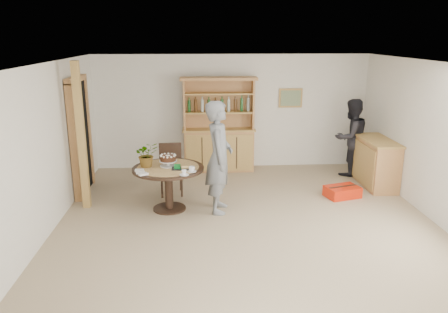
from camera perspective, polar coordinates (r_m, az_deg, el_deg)
ground at (r=6.73m, az=3.31°, el=-9.89°), size 7.00×7.00×0.00m
room_shell at (r=6.19m, az=3.58°, el=4.84°), size 6.04×7.04×2.52m
doorway at (r=8.51m, az=-18.30°, el=2.69°), size 0.13×1.10×2.18m
pine_post at (r=7.66m, az=-18.15°, el=2.44°), size 0.12×0.12×2.50m
hutch at (r=9.54m, az=-0.69°, el=2.25°), size 1.62×0.54×2.04m
sideboard at (r=9.08m, az=19.26°, el=-0.75°), size 0.54×1.26×0.94m
dining_table at (r=7.41m, az=-7.27°, el=-2.52°), size 1.20×1.20×0.76m
dining_chair at (r=8.22m, az=-6.96°, el=-1.18°), size 0.46×0.46×0.95m
birthday_cake at (r=7.38m, az=-7.32°, el=-0.34°), size 0.30×0.30×0.20m
flower_vase at (r=7.39m, az=-10.06°, el=0.27°), size 0.47×0.44×0.42m
gift_tray at (r=7.23m, az=-5.69°, el=-1.43°), size 0.30×0.20×0.08m
coffee_cup_a at (r=7.07m, az=-4.23°, el=-1.68°), size 0.15×0.15×0.09m
coffee_cup_b at (r=6.91m, az=-5.24°, el=-2.15°), size 0.15×0.15×0.08m
napkins at (r=7.10m, az=-10.78°, el=-2.03°), size 0.24×0.33×0.03m
teen_boy at (r=7.21m, az=-0.66°, el=-0.11°), size 0.52×0.73×1.88m
adult_person at (r=9.55m, az=16.23°, el=2.40°), size 0.97×0.88×1.63m
red_suitcase at (r=8.37m, az=15.19°, el=-4.46°), size 0.69×0.55×0.21m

